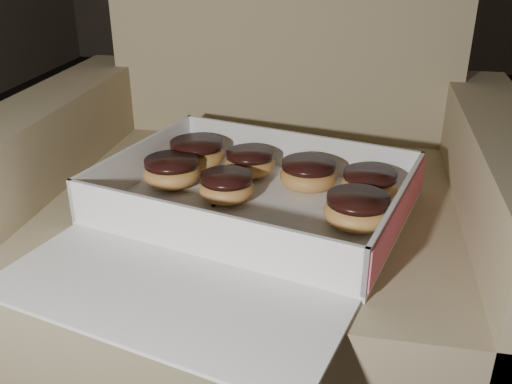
{
  "coord_description": "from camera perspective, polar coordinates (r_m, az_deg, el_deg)",
  "views": [
    {
      "loc": [
        -0.28,
        -1.02,
        0.76
      ],
      "look_at": [
        -0.41,
        -0.3,
        0.41
      ],
      "focal_mm": 40.0,
      "sensor_mm": 36.0,
      "label": 1
    }
  ],
  "objects": [
    {
      "name": "floor",
      "position": [
        1.3,
        21.24,
        -12.16
      ],
      "size": [
        4.5,
        4.5,
        0.0
      ],
      "primitive_type": "plane",
      "color": "black",
      "rests_on": "ground"
    },
    {
      "name": "armchair",
      "position": [
        0.98,
        0.65,
        -4.61
      ],
      "size": [
        0.81,
        0.69,
        0.85
      ],
      "color": "tan",
      "rests_on": "floor"
    },
    {
      "name": "bakery_box",
      "position": [
        0.79,
        -1.14,
        -2.2
      ],
      "size": [
        0.52,
        0.57,
        0.07
      ],
      "rotation": [
        0.0,
        0.0,
        -0.26
      ],
      "color": "white",
      "rests_on": "armchair"
    },
    {
      "name": "donut_a",
      "position": [
        0.85,
        11.28,
        0.79
      ],
      "size": [
        0.08,
        0.08,
        0.04
      ],
      "color": "#D4884A",
      "rests_on": "bakery_box"
    },
    {
      "name": "donut_b",
      "position": [
        0.87,
        5.27,
        1.78
      ],
      "size": [
        0.09,
        0.09,
        0.04
      ],
      "color": "#D4884A",
      "rests_on": "bakery_box"
    },
    {
      "name": "donut_c",
      "position": [
        0.83,
        -2.96,
        0.53
      ],
      "size": [
        0.08,
        0.08,
        0.04
      ],
      "color": "#D4884A",
      "rests_on": "bakery_box"
    },
    {
      "name": "donut_d",
      "position": [
        0.77,
        10.1,
        -1.8
      ],
      "size": [
        0.09,
        0.09,
        0.04
      ],
      "color": "#D4884A",
      "rests_on": "bakery_box"
    },
    {
      "name": "donut_e",
      "position": [
        0.89,
        -8.41,
        2.05
      ],
      "size": [
        0.09,
        0.09,
        0.04
      ],
      "color": "#D4884A",
      "rests_on": "bakery_box"
    },
    {
      "name": "donut_f",
      "position": [
        0.92,
        -0.6,
        2.98
      ],
      "size": [
        0.08,
        0.08,
        0.04
      ],
      "color": "#D4884A",
      "rests_on": "bakery_box"
    },
    {
      "name": "donut_g",
      "position": [
        0.95,
        -5.93,
        3.85
      ],
      "size": [
        0.09,
        0.09,
        0.05
      ],
      "color": "#D4884A",
      "rests_on": "bakery_box"
    },
    {
      "name": "crumb_a",
      "position": [
        0.82,
        -8.42,
        -1.56
      ],
      "size": [
        0.01,
        0.01,
        0.0
      ],
      "primitive_type": "ellipsoid",
      "color": "black",
      "rests_on": "bakery_box"
    },
    {
      "name": "crumb_b",
      "position": [
        0.82,
        -4.31,
        -1.37
      ],
      "size": [
        0.01,
        0.01,
        0.0
      ],
      "primitive_type": "ellipsoid",
      "color": "black",
      "rests_on": "bakery_box"
    },
    {
      "name": "crumb_c",
      "position": [
        0.76,
        -9.32,
        -4.25
      ],
      "size": [
        0.01,
        0.01,
        0.0
      ],
      "primitive_type": "ellipsoid",
      "color": "black",
      "rests_on": "bakery_box"
    }
  ]
}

